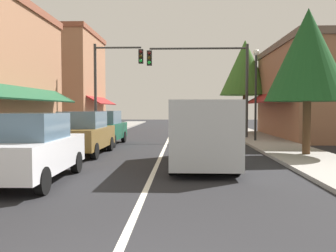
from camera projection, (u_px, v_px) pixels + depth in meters
The scene contains 15 objects.
ground_plane at pixel (168, 140), 21.50m from camera, with size 80.00×80.00×0.00m, color black.
sidewalk_left at pixel (78, 139), 21.72m from camera, with size 2.60×56.00×0.12m, color gray.
sidewalk_right at pixel (260, 139), 21.29m from camera, with size 2.60×56.00×0.12m, color gray.
lane_center_stripe at pixel (168, 140), 21.50m from camera, with size 0.14×52.00×0.01m, color silver.
storefront_right_block at pixel (314, 91), 22.99m from camera, with size 6.44×10.20×6.04m.
storefront_far_left at pixel (68, 81), 31.64m from camera, with size 6.23×8.20×8.58m.
parked_car_nearest_left at pixel (30, 148), 9.09m from camera, with size 1.85×4.14×1.77m.
parked_car_second_left at pixel (84, 133), 14.56m from camera, with size 1.82×4.12×1.77m.
parked_car_third_left at pixel (104, 128), 18.55m from camera, with size 1.87×4.14×1.77m.
van_in_lane at pixel (201, 131), 11.65m from camera, with size 2.01×5.18×2.12m.
traffic_signal_mast_arm at pixel (212, 73), 21.82m from camera, with size 6.21×0.50×5.82m.
traffic_signal_left_corner at pixel (110, 76), 23.03m from camera, with size 3.24×0.50×6.06m.
street_lamp_right_mid at pixel (256, 81), 19.68m from camera, with size 0.36×0.36×5.15m.
tree_right_near at pixel (308, 55), 13.72m from camera, with size 3.24×3.24×5.73m.
tree_right_far at pixel (245, 68), 28.07m from camera, with size 3.93×3.93×7.27m.
Camera 1 is at (0.83, -3.42, 1.88)m, focal length 38.17 mm.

